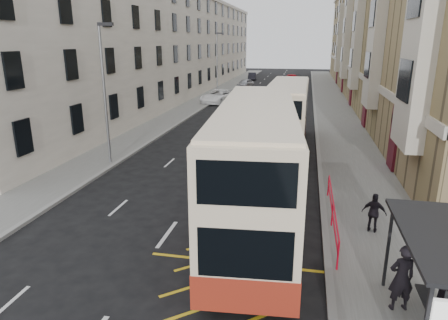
% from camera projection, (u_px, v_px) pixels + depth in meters
% --- Properties ---
extents(ground, '(200.00, 200.00, 0.00)m').
position_uv_depth(ground, '(122.00, 297.00, 11.68)').
color(ground, black).
rests_on(ground, ground).
extents(pavement_right, '(4.00, 120.00, 0.15)m').
position_uv_depth(pavement_right, '(337.00, 118.00, 38.28)').
color(pavement_right, '#63635E').
rests_on(pavement_right, ground).
extents(pavement_left, '(3.00, 120.00, 0.15)m').
position_uv_depth(pavement_left, '(182.00, 112.00, 41.25)').
color(pavement_left, '#63635E').
rests_on(pavement_left, ground).
extents(kerb_right, '(0.25, 120.00, 0.15)m').
position_uv_depth(kerb_right, '(315.00, 117.00, 38.66)').
color(kerb_right, gray).
rests_on(kerb_right, ground).
extents(kerb_left, '(0.25, 120.00, 0.15)m').
position_uv_depth(kerb_left, '(196.00, 113.00, 40.96)').
color(kerb_left, gray).
rests_on(kerb_left, ground).
extents(road_markings, '(10.00, 110.00, 0.01)m').
position_uv_depth(road_markings, '(268.00, 96.00, 53.91)').
color(road_markings, silver).
rests_on(road_markings, ground).
extents(terrace_right, '(10.75, 79.00, 15.25)m').
position_uv_depth(terrace_right, '(391.00, 38.00, 49.25)').
color(terrace_right, '#957E56').
rests_on(terrace_right, ground).
extents(terrace_left, '(9.18, 79.00, 13.25)m').
position_uv_depth(terrace_left, '(173.00, 45.00, 55.07)').
color(terrace_left, silver).
rests_on(terrace_left, ground).
extents(bus_shelter, '(1.65, 4.25, 2.70)m').
position_uv_depth(bus_shelter, '(447.00, 272.00, 9.10)').
color(bus_shelter, black).
rests_on(bus_shelter, pavement_right).
extents(guard_railing, '(0.06, 6.56, 1.01)m').
position_uv_depth(guard_railing, '(333.00, 209.00, 15.64)').
color(guard_railing, red).
rests_on(guard_railing, pavement_right).
extents(street_lamp_near, '(0.93, 0.18, 8.00)m').
position_uv_depth(street_lamp_near, '(105.00, 87.00, 22.82)').
color(street_lamp_near, slate).
rests_on(street_lamp_near, pavement_left).
extents(street_lamp_far, '(0.93, 0.18, 8.00)m').
position_uv_depth(street_lamp_far, '(217.00, 61.00, 50.97)').
color(street_lamp_far, slate).
rests_on(street_lamp_far, pavement_left).
extents(double_decker_front, '(3.84, 12.54, 4.93)m').
position_uv_depth(double_decker_front, '(256.00, 165.00, 15.61)').
color(double_decker_front, '#FFE8C1').
rests_on(double_decker_front, ground).
extents(double_decker_rear, '(2.69, 11.23, 4.47)m').
position_uv_depth(double_decker_rear, '(287.00, 116.00, 27.14)').
color(double_decker_rear, '#FFE8C1').
rests_on(double_decker_rear, ground).
extents(pedestrian_near, '(0.79, 0.62, 1.91)m').
position_uv_depth(pedestrian_near, '(402.00, 278.00, 10.67)').
color(pedestrian_near, black).
rests_on(pedestrian_near, pavement_right).
extents(pedestrian_far, '(0.97, 0.61, 1.54)m').
position_uv_depth(pedestrian_far, '(374.00, 213.00, 15.13)').
color(pedestrian_far, black).
rests_on(pedestrian_far, pavement_right).
extents(white_van, '(4.31, 6.28, 1.59)m').
position_uv_depth(white_van, '(219.00, 96.00, 47.58)').
color(white_van, white).
rests_on(white_van, ground).
extents(car_silver, '(2.60, 4.39, 1.40)m').
position_uv_depth(car_silver, '(245.00, 84.00, 62.57)').
color(car_silver, '#A9ACB1').
rests_on(car_silver, ground).
extents(car_dark, '(1.81, 4.21, 1.35)m').
position_uv_depth(car_dark, '(252.00, 76.00, 75.57)').
color(car_dark, black).
rests_on(car_dark, ground).
extents(car_red, '(3.12, 5.50, 1.50)m').
position_uv_depth(car_red, '(291.00, 78.00, 70.43)').
color(car_red, '#A40009').
rests_on(car_red, ground).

